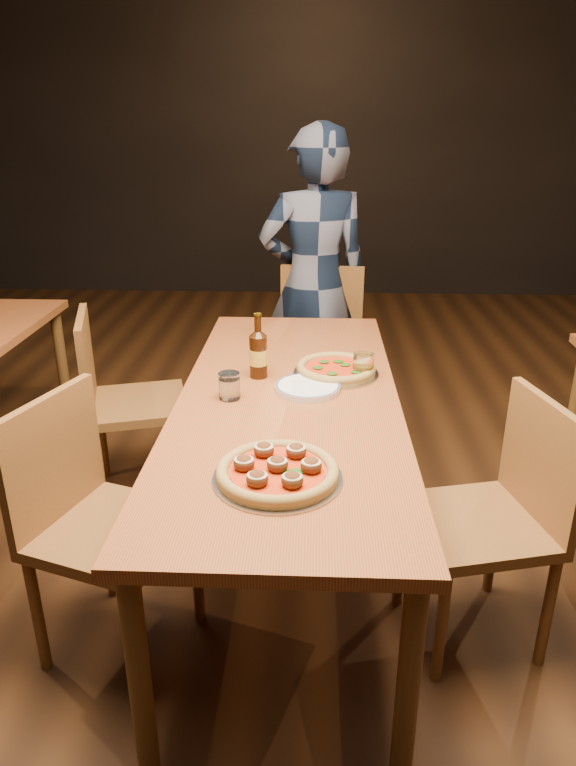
{
  "coord_description": "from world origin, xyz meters",
  "views": [
    {
      "loc": [
        0.09,
        -2.14,
        1.68
      ],
      "look_at": [
        0.0,
        -0.05,
        0.82
      ],
      "focal_mm": 30.0,
      "sensor_mm": 36.0,
      "label": 1
    }
  ],
  "objects_px": {
    "chair_end": "(318,356)",
    "chair_main_sw": "(138,402)",
    "table_main": "(289,413)",
    "pizza_meatball": "(278,471)",
    "diner": "(314,285)",
    "water_glass": "(229,386)",
    "chair_main_nw": "(113,529)",
    "pizza_margherita": "(336,369)",
    "beer_bottle": "(258,355)",
    "chair_main_e": "(477,522)",
    "amber_glass": "(363,366)",
    "plate_stack": "(308,388)"
  },
  "relations": [
    {
      "from": "chair_main_nw",
      "to": "diner",
      "type": "xyz_separation_m",
      "value": [
        0.63,
        1.78,
        0.37
      ]
    },
    {
      "from": "diner",
      "to": "chair_end",
      "type": "bearing_deg",
      "value": 86.58
    },
    {
      "from": "chair_main_e",
      "to": "pizza_margherita",
      "type": "relative_size",
      "value": 2.71
    },
    {
      "from": "water_glass",
      "to": "diner",
      "type": "distance_m",
      "value": 1.4
    },
    {
      "from": "pizza_margherita",
      "to": "water_glass",
      "type": "height_order",
      "value": "water_glass"
    },
    {
      "from": "table_main",
      "to": "chair_end",
      "type": "bearing_deg",
      "value": 84.55
    },
    {
      "from": "chair_main_sw",
      "to": "diner",
      "type": "bearing_deg",
      "value": -61.53
    },
    {
      "from": "pizza_meatball",
      "to": "pizza_margherita",
      "type": "bearing_deg",
      "value": 77.3
    },
    {
      "from": "water_glass",
      "to": "chair_main_nw",
      "type": "bearing_deg",
      "value": -128.65
    },
    {
      "from": "water_glass",
      "to": "beer_bottle",
      "type": "bearing_deg",
      "value": 68.07
    },
    {
      "from": "table_main",
      "to": "chair_main_nw",
      "type": "xyz_separation_m",
      "value": [
        -0.54,
        -0.45,
        -0.21
      ]
    },
    {
      "from": "chair_end",
      "to": "plate_stack",
      "type": "height_order",
      "value": "chair_end"
    },
    {
      "from": "plate_stack",
      "to": "amber_glass",
      "type": "height_order",
      "value": "amber_glass"
    },
    {
      "from": "chair_end",
      "to": "amber_glass",
      "type": "xyz_separation_m",
      "value": [
        0.17,
        -0.95,
        0.31
      ]
    },
    {
      "from": "chair_main_e",
      "to": "diner",
      "type": "relative_size",
      "value": 0.54
    },
    {
      "from": "pizza_meatball",
      "to": "beer_bottle",
      "type": "bearing_deg",
      "value": 98.84
    },
    {
      "from": "pizza_margherita",
      "to": "amber_glass",
      "type": "height_order",
      "value": "amber_glass"
    },
    {
      "from": "chair_main_sw",
      "to": "diner",
      "type": "distance_m",
      "value": 1.19
    },
    {
      "from": "plate_stack",
      "to": "amber_glass",
      "type": "distance_m",
      "value": 0.26
    },
    {
      "from": "chair_end",
      "to": "amber_glass",
      "type": "height_order",
      "value": "chair_end"
    },
    {
      "from": "chair_main_sw",
      "to": "chair_end",
      "type": "relative_size",
      "value": 0.95
    },
    {
      "from": "pizza_meatball",
      "to": "diner",
      "type": "distance_m",
      "value": 1.92
    },
    {
      "from": "pizza_margherita",
      "to": "beer_bottle",
      "type": "height_order",
      "value": "beer_bottle"
    },
    {
      "from": "pizza_meatball",
      "to": "amber_glass",
      "type": "distance_m",
      "value": 0.83
    },
    {
      "from": "water_glass",
      "to": "amber_glass",
      "type": "relative_size",
      "value": 0.97
    },
    {
      "from": "beer_bottle",
      "to": "table_main",
      "type": "bearing_deg",
      "value": -55.3
    },
    {
      "from": "pizza_margherita",
      "to": "diner",
      "type": "height_order",
      "value": "diner"
    },
    {
      "from": "pizza_meatball",
      "to": "water_glass",
      "type": "xyz_separation_m",
      "value": [
        -0.21,
        0.56,
        0.02
      ]
    },
    {
      "from": "amber_glass",
      "to": "diner",
      "type": "bearing_deg",
      "value": 99.82
    },
    {
      "from": "table_main",
      "to": "chair_main_nw",
      "type": "relative_size",
      "value": 2.14
    },
    {
      "from": "plate_stack",
      "to": "chair_main_nw",
      "type": "bearing_deg",
      "value": -140.86
    },
    {
      "from": "chair_main_nw",
      "to": "amber_glass",
      "type": "distance_m",
      "value": 1.09
    },
    {
      "from": "table_main",
      "to": "chair_end",
      "type": "relative_size",
      "value": 2.03
    },
    {
      "from": "pizza_margherita",
      "to": "beer_bottle",
      "type": "relative_size",
      "value": 1.35
    },
    {
      "from": "table_main",
      "to": "chair_main_nw",
      "type": "bearing_deg",
      "value": -140.44
    },
    {
      "from": "chair_main_e",
      "to": "beer_bottle",
      "type": "distance_m",
      "value": 1.0
    },
    {
      "from": "table_main",
      "to": "plate_stack",
      "type": "bearing_deg",
      "value": 35.68
    },
    {
      "from": "table_main",
      "to": "amber_glass",
      "type": "relative_size",
      "value": 20.02
    },
    {
      "from": "chair_main_e",
      "to": "amber_glass",
      "type": "xyz_separation_m",
      "value": [
        -0.36,
        0.53,
        0.34
      ]
    },
    {
      "from": "chair_end",
      "to": "water_glass",
      "type": "height_order",
      "value": "chair_end"
    },
    {
      "from": "chair_end",
      "to": "pizza_margherita",
      "type": "height_order",
      "value": "chair_end"
    },
    {
      "from": "pizza_meatball",
      "to": "diner",
      "type": "xyz_separation_m",
      "value": [
        0.09,
        1.92,
        0.07
      ]
    },
    {
      "from": "chair_end",
      "to": "amber_glass",
      "type": "distance_m",
      "value": 1.02
    },
    {
      "from": "chair_main_sw",
      "to": "water_glass",
      "type": "relative_size",
      "value": 9.69
    },
    {
      "from": "beer_bottle",
      "to": "plate_stack",
      "type": "bearing_deg",
      "value": -33.98
    },
    {
      "from": "beer_bottle",
      "to": "amber_glass",
      "type": "distance_m",
      "value": 0.41
    },
    {
      "from": "chair_end",
      "to": "plate_stack",
      "type": "xyz_separation_m",
      "value": [
        -0.04,
        -1.09,
        0.27
      ]
    },
    {
      "from": "chair_main_nw",
      "to": "water_glass",
      "type": "height_order",
      "value": "chair_main_nw"
    },
    {
      "from": "chair_end",
      "to": "chair_main_sw",
      "type": "bearing_deg",
      "value": -138.9
    },
    {
      "from": "chair_main_nw",
      "to": "pizza_meatball",
      "type": "relative_size",
      "value": 2.56
    }
  ]
}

